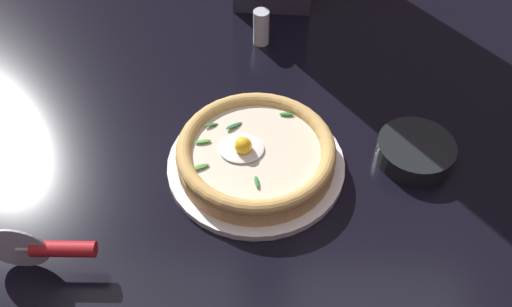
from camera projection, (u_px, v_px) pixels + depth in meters
The scene contains 6 objects.
ground_plane at pixel (286, 164), 0.90m from camera, with size 2.40×2.40×0.03m, color black.
pizza_plate at pixel (256, 164), 0.87m from camera, with size 0.28×0.28×0.01m, color white.
pizza at pixel (256, 153), 0.85m from camera, with size 0.25×0.25×0.06m.
side_bowl at pixel (415, 151), 0.88m from camera, with size 0.13×0.13×0.03m, color black.
pizza_cutter at pixel (46, 249), 0.72m from camera, with size 0.15×0.02×0.09m.
pepper_shaker at pixel (261, 27), 1.07m from camera, with size 0.03×0.03×0.07m, color silver.
Camera 1 is at (0.03, 0.59, 0.67)m, focal length 37.91 mm.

